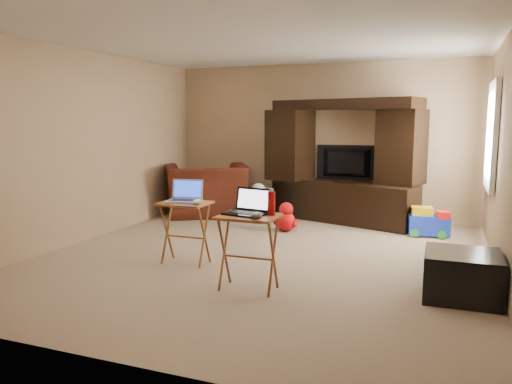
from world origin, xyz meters
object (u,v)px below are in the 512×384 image
at_px(recliner, 206,190).
at_px(tray_table_right, 248,253).
at_px(child_rocker, 256,204).
at_px(laptop_left, 184,191).
at_px(water_bottle, 271,203).
at_px(plush_toy, 286,217).
at_px(mouse_left, 197,202).
at_px(tray_table_left, 185,233).
at_px(mouse_right, 257,215).
at_px(push_toy, 429,221).
at_px(entertainment_center, 343,161).
at_px(ottoman, 462,275).
at_px(laptop_right, 245,202).
at_px(television, 346,163).

relative_size(recliner, tray_table_right, 1.85).
xyz_separation_m(child_rocker, laptop_left, (0.11, -2.50, 0.55)).
height_order(recliner, water_bottle, water_bottle).
relative_size(plush_toy, mouse_left, 3.05).
bearing_deg(tray_table_left, mouse_right, -32.08).
bearing_deg(push_toy, child_rocker, 167.21).
bearing_deg(mouse_right, entertainment_center, 89.38).
distance_m(child_rocker, ottoman, 3.98).
bearing_deg(tray_table_left, laptop_right, -30.51).
bearing_deg(mouse_right, tray_table_left, 148.34).
height_order(tray_table_right, laptop_right, laptop_right).
bearing_deg(mouse_left, tray_table_left, 159.78).
relative_size(laptop_left, water_bottle, 1.64).
bearing_deg(water_bottle, tray_table_left, 157.60).
distance_m(tray_table_right, laptop_left, 1.27).
distance_m(entertainment_center, plush_toy, 1.38).
xyz_separation_m(entertainment_center, laptop_right, (-0.21, -3.50, -0.12)).
bearing_deg(push_toy, tray_table_right, -126.47).
xyz_separation_m(laptop_right, mouse_right, (0.17, -0.14, -0.09)).
distance_m(child_rocker, plush_toy, 0.90).
distance_m(entertainment_center, laptop_right, 3.51).
bearing_deg(water_bottle, television, 90.48).
bearing_deg(water_bottle, plush_toy, 104.57).
distance_m(push_toy, laptop_right, 3.37).
xyz_separation_m(push_toy, laptop_right, (-1.53, -2.94, 0.63)).
xyz_separation_m(tray_table_right, water_bottle, (0.20, 0.08, 0.47)).
distance_m(child_rocker, water_bottle, 3.35).
xyz_separation_m(plush_toy, mouse_right, (0.57, -2.65, 0.53)).
bearing_deg(mouse_left, child_rocker, 97.27).
height_order(push_toy, mouse_right, mouse_right).
bearing_deg(recliner, child_rocker, 139.93).
distance_m(child_rocker, mouse_left, 2.66).
bearing_deg(plush_toy, tray_table_right, -80.20).
height_order(television, mouse_left, television).
distance_m(plush_toy, push_toy, 1.98).
relative_size(entertainment_center, plush_toy, 5.46).
xyz_separation_m(entertainment_center, mouse_left, (-0.97, -3.02, -0.24)).
bearing_deg(laptop_left, entertainment_center, 57.21).
xyz_separation_m(entertainment_center, tray_table_right, (-0.17, -3.52, -0.60)).
bearing_deg(laptop_right, television, 96.53).
relative_size(laptop_right, water_bottle, 1.70).
xyz_separation_m(child_rocker, push_toy, (2.63, -0.14, -0.05)).
bearing_deg(laptop_right, mouse_right, -29.72).
bearing_deg(entertainment_center, tray_table_left, -94.04).
distance_m(plush_toy, ottoman, 3.08).
relative_size(tray_table_left, laptop_right, 1.85).
bearing_deg(television, entertainment_center, 88.13).
distance_m(recliner, ottoman, 4.82).
xyz_separation_m(television, mouse_right, (-0.04, -3.86, -0.17)).
xyz_separation_m(recliner, laptop_left, (1.06, -2.64, 0.38)).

